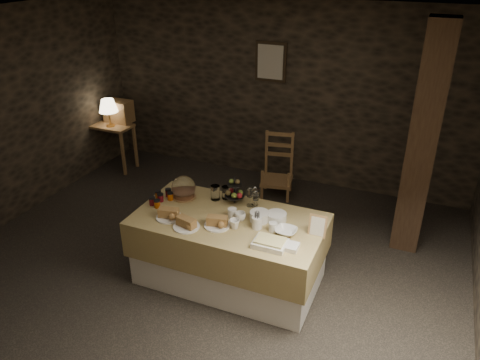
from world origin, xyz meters
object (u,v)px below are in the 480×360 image
at_px(console_table, 111,133).
at_px(timber_column, 422,143).
at_px(wine_rack, 118,111).
at_px(table_lamp, 108,106).
at_px(chair, 279,168).
at_px(fruit_stand, 235,193).
at_px(buffet_table, 229,245).

relative_size(console_table, timber_column, 0.28).
bearing_deg(wine_rack, table_lamp, -90.00).
bearing_deg(chair, table_lamp, 173.75).
relative_size(table_lamp, timber_column, 0.16).
xyz_separation_m(console_table, fruit_stand, (2.77, -1.54, 0.28)).
xyz_separation_m(wine_rack, timber_column, (4.45, -0.63, 0.41)).
bearing_deg(console_table, table_lamp, -45.00).
bearing_deg(timber_column, console_table, 174.32).
relative_size(table_lamp, fruit_stand, 1.41).
height_order(wine_rack, chair, wine_rack).
bearing_deg(buffet_table, console_table, 146.82).
relative_size(console_table, fruit_stand, 2.40).
xyz_separation_m(console_table, timber_column, (4.50, -0.45, 0.70)).
distance_m(wine_rack, fruit_stand, 3.22).
relative_size(wine_rack, timber_column, 0.16).
relative_size(buffet_table, chair, 2.70).
xyz_separation_m(chair, fruit_stand, (0.08, -1.72, 0.47)).
relative_size(buffet_table, console_table, 2.63).
height_order(wine_rack, timber_column, timber_column).
bearing_deg(buffet_table, chair, 94.30).
distance_m(buffet_table, chair, 2.05).
height_order(table_lamp, chair, table_lamp).
bearing_deg(table_lamp, chair, 5.01).
height_order(console_table, wine_rack, wine_rack).
xyz_separation_m(wine_rack, chair, (2.64, 0.00, -0.49)).
distance_m(chair, fruit_stand, 1.79).
height_order(wine_rack, fruit_stand, wine_rack).
relative_size(table_lamp, chair, 0.60).
distance_m(wine_rack, timber_column, 4.51).
xyz_separation_m(buffet_table, timber_column, (1.65, 1.41, 0.87)).
distance_m(buffet_table, fruit_stand, 0.55).
distance_m(console_table, wine_rack, 0.35).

